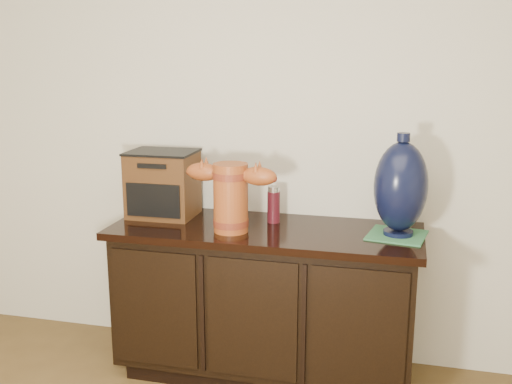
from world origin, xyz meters
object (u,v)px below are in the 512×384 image
(lamp_base, at_px, (401,187))
(tv_radio, at_px, (163,184))
(terracotta_vessel, at_px, (231,193))
(spray_can, at_px, (274,205))
(sideboard, at_px, (265,300))

(lamp_base, bearing_deg, tv_radio, 176.59)
(lamp_base, bearing_deg, terracotta_vessel, -171.68)
(terracotta_vessel, distance_m, tv_radio, 0.45)
(lamp_base, distance_m, spray_can, 0.62)
(tv_radio, distance_m, spray_can, 0.57)
(sideboard, height_order, spray_can, spray_can)
(sideboard, xyz_separation_m, terracotta_vessel, (-0.14, -0.09, 0.55))
(terracotta_vessel, relative_size, lamp_base, 0.98)
(sideboard, distance_m, terracotta_vessel, 0.57)
(terracotta_vessel, bearing_deg, lamp_base, 15.79)
(terracotta_vessel, xyz_separation_m, tv_radio, (-0.41, 0.18, -0.01))
(sideboard, bearing_deg, lamp_base, 1.55)
(sideboard, bearing_deg, tv_radio, 171.11)
(spray_can, bearing_deg, lamp_base, -8.21)
(tv_radio, distance_m, lamp_base, 1.16)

